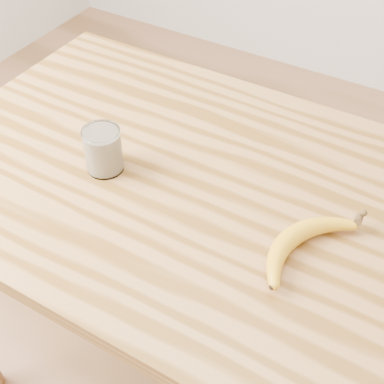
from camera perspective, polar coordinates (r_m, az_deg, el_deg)
The scene contains 3 objects.
table at distance 1.23m, azimuth -0.29°, elevation -2.98°, with size 1.20×0.80×0.90m.
smoothie_glass at distance 1.15m, azimuth -9.45°, elevation 4.44°, with size 0.08×0.08×0.10m.
banana at distance 1.02m, azimuth 10.68°, elevation -4.61°, with size 0.12×0.32×0.04m, color gold, non-canonical shape.
Camera 1 is at (0.43, -0.72, 1.67)m, focal length 50.00 mm.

